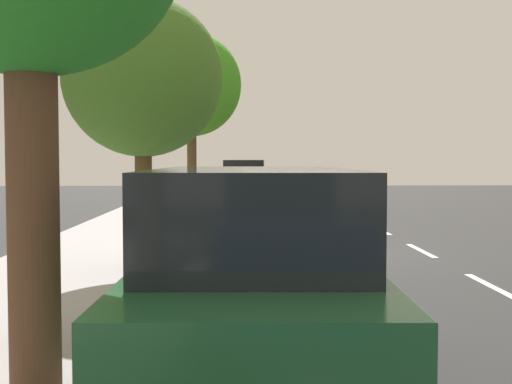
# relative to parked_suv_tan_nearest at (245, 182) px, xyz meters

# --- Properties ---
(ground) EXTENTS (71.87, 71.87, 0.00)m
(ground) POSITION_rel_parked_suv_tan_nearest_xyz_m (-1.04, 14.72, -1.03)
(ground) COLOR #2C2C2C
(sidewalk) EXTENTS (3.64, 44.92, 0.17)m
(sidewalk) POSITION_rel_parked_suv_tan_nearest_xyz_m (3.05, 14.72, -0.94)
(sidewalk) COLOR #A59FA1
(sidewalk) RESTS_ON ground
(curb_edge) EXTENTS (0.16, 44.92, 0.17)m
(curb_edge) POSITION_rel_parked_suv_tan_nearest_xyz_m (1.15, 14.72, -0.94)
(curb_edge) COLOR gray
(curb_edge) RESTS_ON ground
(lane_stripe_centre) EXTENTS (0.14, 44.20, 0.01)m
(lane_stripe_centre) POSITION_rel_parked_suv_tan_nearest_xyz_m (-3.81, 14.36, -1.02)
(lane_stripe_centre) COLOR white
(lane_stripe_centre) RESTS_ON ground
(lane_stripe_bike_edge) EXTENTS (0.12, 44.92, 0.01)m
(lane_stripe_bike_edge) POSITION_rel_parked_suv_tan_nearest_xyz_m (-0.32, 14.72, -1.02)
(lane_stripe_bike_edge) COLOR white
(lane_stripe_bike_edge) RESTS_ON ground
(parked_suv_tan_nearest) EXTENTS (2.15, 4.79, 1.99)m
(parked_suv_tan_nearest) POSITION_rel_parked_suv_tan_nearest_xyz_m (0.00, 0.00, 0.00)
(parked_suv_tan_nearest) COLOR tan
(parked_suv_tan_nearest) RESTS_ON ground
(parked_sedan_red_second) EXTENTS (2.00, 4.48, 1.52)m
(parked_sedan_red_second) POSITION_rel_parked_suv_tan_nearest_xyz_m (0.17, 6.02, -0.27)
(parked_sedan_red_second) COLOR maroon
(parked_sedan_red_second) RESTS_ON ground
(parked_sedan_grey_mid) EXTENTS (2.04, 4.50, 1.52)m
(parked_sedan_grey_mid) POSITION_rel_parked_suv_tan_nearest_xyz_m (0.13, 17.59, -0.27)
(parked_sedan_grey_mid) COLOR slate
(parked_sedan_grey_mid) RESTS_ON ground
(parked_suv_green_far) EXTENTS (2.05, 4.74, 1.99)m
(parked_suv_green_far) POSITION_rel_parked_suv_tan_nearest_xyz_m (0.16, 23.55, 0.00)
(parked_suv_green_far) COLOR #1E512D
(parked_suv_green_far) RESTS_ON ground
(bicycle_at_curb) EXTENTS (1.66, 0.62, 0.74)m
(bicycle_at_curb) POSITION_rel_parked_suv_tan_nearest_xyz_m (0.69, 12.98, -0.66)
(bicycle_at_curb) COLOR black
(bicycle_at_curb) RESTS_ON ground
(cyclist_with_backpack) EXTENTS (0.52, 0.55, 1.67)m
(cyclist_with_backpack) POSITION_rel_parked_suv_tan_nearest_xyz_m (0.91, 12.52, -0.01)
(cyclist_with_backpack) COLOR #C6B284
(cyclist_with_backpack) RESTS_ON ground
(street_tree_near_cyclist) EXTENTS (3.59, 3.59, 6.42)m
(street_tree_near_cyclist) POSITION_rel_parked_suv_tan_nearest_xyz_m (1.97, 4.70, 3.67)
(street_tree_near_cyclist) COLOR #4F3B21
(street_tree_near_cyclist) RESTS_ON sidewalk
(street_tree_mid_block) EXTENTS (2.81, 2.81, 4.74)m
(street_tree_mid_block) POSITION_rel_parked_suv_tan_nearest_xyz_m (1.97, 17.35, 2.45)
(street_tree_mid_block) COLOR brown
(street_tree_mid_block) RESTS_ON sidewalk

